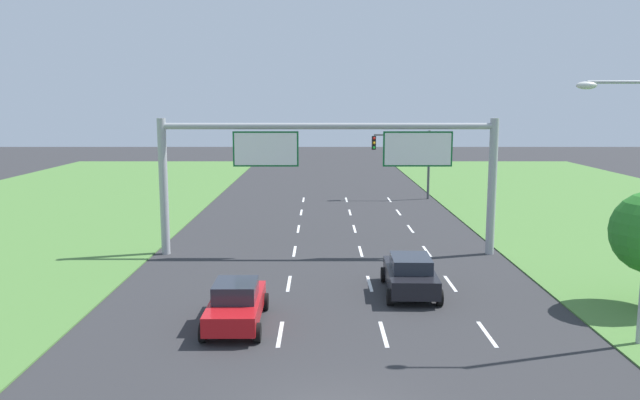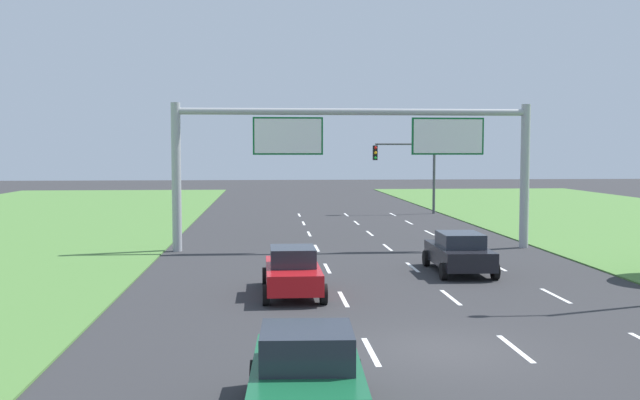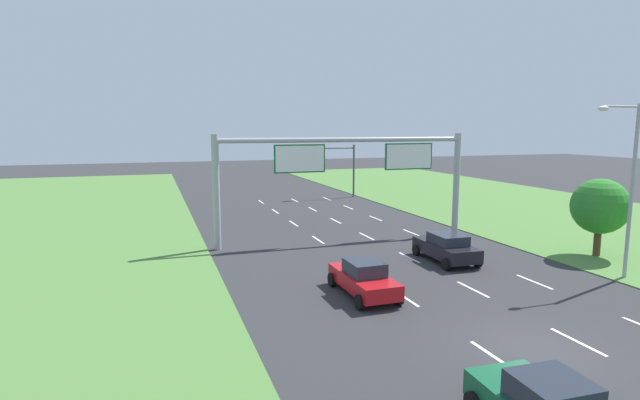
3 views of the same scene
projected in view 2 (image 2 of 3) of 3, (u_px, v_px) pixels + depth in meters
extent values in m
plane|color=#2D2D30|center=(444.00, 350.00, 16.98)|extent=(200.00, 200.00, 0.00)
cube|color=white|center=(371.00, 351.00, 16.84)|extent=(0.14, 2.40, 0.01)
cube|color=white|center=(343.00, 299.00, 22.81)|extent=(0.14, 2.40, 0.01)
cube|color=white|center=(327.00, 268.00, 28.78)|extent=(0.14, 2.40, 0.01)
cube|color=white|center=(317.00, 248.00, 34.75)|extent=(0.14, 2.40, 0.01)
cube|color=white|center=(309.00, 234.00, 40.72)|extent=(0.14, 2.40, 0.01)
cube|color=white|center=(304.00, 223.00, 46.69)|extent=(0.14, 2.40, 0.01)
cube|color=white|center=(299.00, 215.00, 52.65)|extent=(0.14, 2.40, 0.01)
cube|color=white|center=(515.00, 348.00, 17.11)|extent=(0.14, 2.40, 0.01)
cube|color=white|center=(451.00, 297.00, 23.08)|extent=(0.14, 2.40, 0.01)
cube|color=white|center=(413.00, 267.00, 29.05)|extent=(0.14, 2.40, 0.01)
cube|color=white|center=(388.00, 247.00, 35.02)|extent=(0.14, 2.40, 0.01)
cube|color=white|center=(370.00, 233.00, 40.98)|extent=(0.14, 2.40, 0.01)
cube|color=white|center=(356.00, 223.00, 46.95)|extent=(0.14, 2.40, 0.01)
cube|color=white|center=(346.00, 215.00, 52.92)|extent=(0.14, 2.40, 0.01)
cube|color=white|center=(555.00, 296.00, 23.34)|extent=(0.14, 2.40, 0.01)
cube|color=white|center=(496.00, 266.00, 29.31)|extent=(0.14, 2.40, 0.01)
cube|color=white|center=(457.00, 247.00, 35.28)|extent=(0.14, 2.40, 0.01)
cube|color=white|center=(430.00, 233.00, 41.25)|extent=(0.14, 2.40, 0.01)
cube|color=white|center=(409.00, 222.00, 47.22)|extent=(0.14, 2.40, 0.01)
cube|color=white|center=(393.00, 214.00, 53.19)|extent=(0.14, 2.40, 0.01)
cube|color=red|center=(293.00, 275.00, 23.55)|extent=(1.76, 4.35, 0.66)
cube|color=#232833|center=(293.00, 256.00, 23.42)|extent=(1.47, 1.78, 0.61)
cylinder|color=black|center=(265.00, 276.00, 25.11)|extent=(0.22, 0.64, 0.64)
cylinder|color=black|center=(316.00, 276.00, 25.25)|extent=(0.22, 0.64, 0.64)
cylinder|color=black|center=(266.00, 295.00, 21.89)|extent=(0.22, 0.64, 0.64)
cylinder|color=black|center=(324.00, 294.00, 22.03)|extent=(0.22, 0.64, 0.64)
cube|color=black|center=(459.00, 255.00, 27.79)|extent=(2.00, 4.38, 0.71)
cube|color=#232833|center=(460.00, 240.00, 27.57)|extent=(1.61, 2.08, 0.55)
cylinder|color=black|center=(426.00, 258.00, 29.38)|extent=(0.24, 0.65, 0.64)
cylinder|color=black|center=(472.00, 258.00, 29.47)|extent=(0.24, 0.65, 0.64)
cylinder|color=black|center=(443.00, 271.00, 26.16)|extent=(0.24, 0.65, 0.64)
cylinder|color=black|center=(495.00, 271.00, 26.25)|extent=(0.24, 0.65, 0.64)
cube|color=#145633|center=(307.00, 381.00, 12.60)|extent=(2.08, 3.99, 0.70)
cube|color=#232833|center=(307.00, 347.00, 12.39)|extent=(1.66, 1.64, 0.64)
cylinder|color=black|center=(256.00, 376.00, 13.99)|extent=(0.25, 0.65, 0.64)
cylinder|color=black|center=(355.00, 375.00, 14.06)|extent=(0.25, 0.65, 0.64)
cylinder|color=#9EA0A5|center=(176.00, 177.00, 33.44)|extent=(0.44, 0.44, 7.00)
cylinder|color=#9EA0A5|center=(525.00, 176.00, 34.72)|extent=(0.44, 0.44, 7.00)
cylinder|color=#9EA0A5|center=(354.00, 112.00, 33.87)|extent=(16.80, 0.32, 0.32)
cube|color=#0C5B28|center=(288.00, 136.00, 33.71)|extent=(3.32, 0.12, 1.78)
cube|color=white|center=(288.00, 136.00, 33.64)|extent=(3.16, 0.01, 1.62)
cube|color=#0C5B28|center=(448.00, 136.00, 34.29)|extent=(3.51, 0.12, 1.78)
cube|color=white|center=(448.00, 136.00, 34.23)|extent=(3.35, 0.01, 1.62)
cylinder|color=#47494F|center=(434.00, 177.00, 53.73)|extent=(0.20, 0.20, 5.60)
cylinder|color=#47494F|center=(405.00, 144.00, 53.39)|extent=(4.50, 0.14, 0.14)
cube|color=black|center=(375.00, 153.00, 53.26)|extent=(0.32, 0.36, 1.10)
sphere|color=red|center=(376.00, 148.00, 53.03)|extent=(0.22, 0.22, 0.22)
sphere|color=orange|center=(376.00, 153.00, 53.06)|extent=(0.22, 0.22, 0.22)
sphere|color=green|center=(376.00, 158.00, 53.08)|extent=(0.22, 0.22, 0.22)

